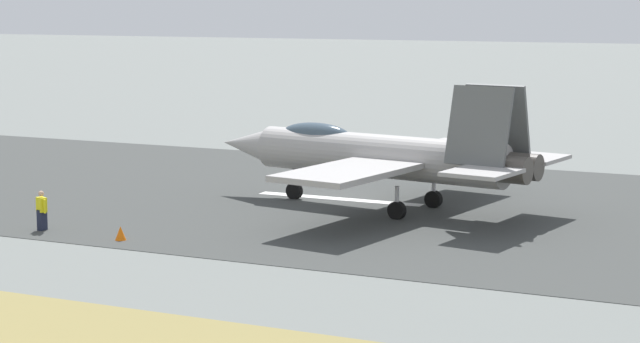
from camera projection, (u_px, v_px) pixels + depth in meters
The scene contains 5 objects.
ground_plane at pixel (338, 199), 51.65m from camera, with size 400.00×400.00×0.00m, color slate.
runway_strip at pixel (338, 199), 51.64m from camera, with size 240.00×26.00×0.02m.
fighter_jet at pixel (381, 154), 48.75m from camera, with size 16.35×15.01×5.61m.
crew_person at pixel (42, 211), 44.46m from camera, with size 0.64×0.45×1.59m.
marker_cone_mid at pixel (121, 233), 42.68m from camera, with size 0.44×0.44×0.55m, color orange.
Camera 1 is at (-20.64, 46.51, 8.97)m, focal length 63.48 mm.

